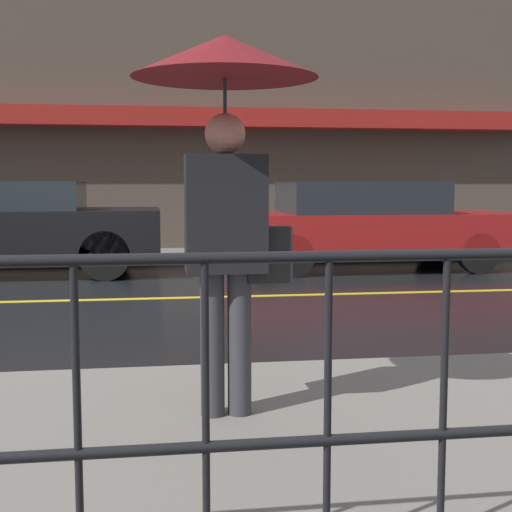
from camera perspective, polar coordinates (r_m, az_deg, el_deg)
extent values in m
plane|color=black|center=(8.60, -13.65, -3.46)|extent=(80.00, 80.00, 0.00)
cube|color=slate|center=(13.08, -11.91, -0.04)|extent=(28.00, 1.86, 0.11)
cube|color=gold|center=(8.60, -13.65, -3.44)|extent=(25.20, 0.12, 0.01)
cube|color=#4C4238|center=(14.15, -11.88, 10.92)|extent=(28.00, 0.30, 5.30)
cube|color=maroon|center=(13.72, -11.98, 10.88)|extent=(16.80, 0.55, 0.35)
cylinder|color=black|center=(2.21, -14.06, -13.86)|extent=(0.02, 0.02, 1.04)
cylinder|color=black|center=(2.21, -4.03, -13.74)|extent=(0.02, 0.02, 1.04)
cylinder|color=black|center=(2.26, 5.74, -13.23)|extent=(0.02, 0.02, 1.04)
cylinder|color=black|center=(2.38, 14.73, -12.43)|extent=(0.02, 0.02, 1.04)
cylinder|color=#333338|center=(3.88, -3.51, -7.05)|extent=(0.13, 0.13, 0.79)
cylinder|color=#333338|center=(3.90, -1.33, -6.99)|extent=(0.13, 0.13, 0.79)
cube|color=black|center=(3.79, -2.46, 3.40)|extent=(0.43, 0.26, 0.62)
sphere|color=tan|center=(3.80, -2.49, 9.73)|extent=(0.22, 0.22, 0.22)
cylinder|color=#262628|center=(3.80, -2.49, 8.74)|extent=(0.02, 0.02, 0.71)
cone|color=maroon|center=(3.85, -2.52, 15.66)|extent=(0.98, 0.98, 0.22)
cube|color=black|center=(3.84, 1.03, 0.13)|extent=(0.24, 0.12, 0.30)
cube|color=black|center=(11.18, -18.33, 1.82)|extent=(4.11, 1.84, 0.68)
cube|color=#1E2328|center=(11.19, -19.25, 4.59)|extent=(2.14, 1.69, 0.41)
cylinder|color=black|center=(11.86, -11.55, 0.82)|extent=(0.71, 0.22, 0.71)
cylinder|color=black|center=(10.25, -12.01, 0.04)|extent=(0.71, 0.22, 0.71)
cube|color=maroon|center=(11.56, 9.10, 1.88)|extent=(4.63, 1.92, 0.63)
cube|color=#1E2328|center=(11.48, 8.26, 4.67)|extent=(2.41, 1.77, 0.49)
cylinder|color=black|center=(12.88, 14.03, 0.97)|extent=(0.62, 0.22, 0.62)
cylinder|color=black|center=(11.33, 17.34, 0.24)|extent=(0.62, 0.22, 0.62)
cylinder|color=black|center=(12.07, 1.33, 0.83)|extent=(0.62, 0.22, 0.62)
cylinder|color=black|center=(10.40, 2.94, 0.02)|extent=(0.62, 0.22, 0.62)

